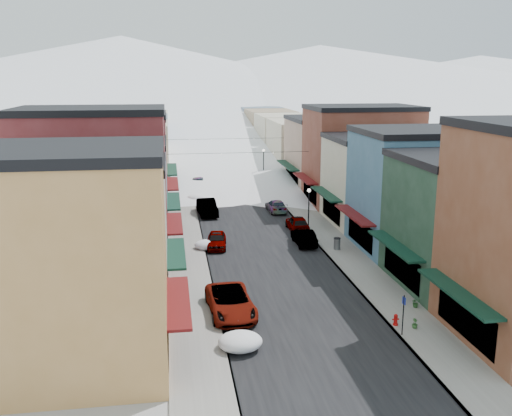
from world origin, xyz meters
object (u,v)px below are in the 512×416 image
object	(u,v)px
fire_hydrant	(396,320)
trash_can	(337,243)
car_white_suv	(231,302)
streetlamp_near	(309,204)
car_green_sedan	(304,237)
car_silver_sedan	(217,240)
car_dark_hatch	(207,207)

from	to	relation	value
fire_hydrant	trash_can	distance (m)	15.49
car_white_suv	streetlamp_near	xyz separation A→B (m)	(9.50, 18.14, 1.96)
car_green_sedan	trash_can	distance (m)	3.26
car_green_sedan	fire_hydrant	size ratio (longest dim) A/B	6.10
car_silver_sedan	trash_can	distance (m)	10.53
car_white_suv	trash_can	distance (m)	16.01
fire_hydrant	trash_can	bearing A→B (deg)	86.56
car_white_suv	car_dark_hatch	bearing A→B (deg)	86.11
car_white_suv	car_silver_sedan	size ratio (longest dim) A/B	1.44
fire_hydrant	car_white_suv	bearing A→B (deg)	160.42
car_silver_sedan	car_dark_hatch	xyz separation A→B (m)	(-0.02, 12.19, 0.16)
car_green_sedan	fire_hydrant	world-z (taller)	car_green_sedan
car_white_suv	streetlamp_near	bearing A→B (deg)	59.14
car_white_suv	car_silver_sedan	bearing A→B (deg)	85.47
streetlamp_near	car_white_suv	bearing A→B (deg)	-117.64
fire_hydrant	car_silver_sedan	bearing A→B (deg)	117.38
streetlamp_near	car_green_sedan	bearing A→B (deg)	-109.17
trash_can	car_green_sedan	bearing A→B (deg)	138.31
car_white_suv	car_silver_sedan	distance (m)	14.54
car_white_suv	trash_can	size ratio (longest dim) A/B	5.85
trash_can	streetlamp_near	world-z (taller)	streetlamp_near
fire_hydrant	streetlamp_near	world-z (taller)	streetlamp_near
car_silver_sedan	car_dark_hatch	distance (m)	12.19
fire_hydrant	car_green_sedan	bearing A→B (deg)	94.87
car_silver_sedan	fire_hydrant	world-z (taller)	car_silver_sedan
car_green_sedan	car_silver_sedan	bearing A→B (deg)	-2.99
trash_can	streetlamp_near	xyz separation A→B (m)	(-1.06, 6.11, 2.12)
fire_hydrant	trash_can	xyz separation A→B (m)	(0.93, 15.46, 0.19)
car_green_sedan	trash_can	xyz separation A→B (m)	(2.43, -2.17, -0.05)
streetlamp_near	car_dark_hatch	bearing A→B (deg)	136.95
car_white_suv	car_dark_hatch	xyz separation A→B (m)	(0.31, 26.72, 0.04)
car_green_sedan	streetlamp_near	world-z (taller)	streetlamp_near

